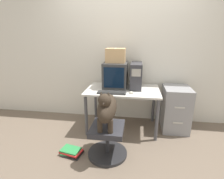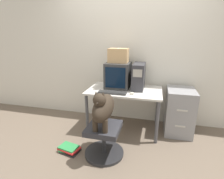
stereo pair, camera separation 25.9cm
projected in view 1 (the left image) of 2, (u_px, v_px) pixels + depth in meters
name	position (u px, v px, depth m)	size (l,w,h in m)	color
ground_plane	(120.00, 139.00, 2.76)	(12.00, 12.00, 0.00)	#6B5B4C
wall_back	(125.00, 51.00, 3.14)	(8.00, 0.05, 2.60)	silver
desk	(123.00, 94.00, 2.93)	(1.20, 0.75, 0.71)	silver
crt_monitor	(115.00, 75.00, 2.97)	(0.40, 0.43, 0.42)	#383838
pc_tower	(136.00, 76.00, 2.92)	(0.19, 0.44, 0.42)	#333338
keyboard	(112.00, 92.00, 2.69)	(0.44, 0.14, 0.03)	#2D2D2D
computer_mouse	(131.00, 93.00, 2.66)	(0.07, 0.04, 0.04)	beige
office_chair	(107.00, 140.00, 2.34)	(0.53, 0.53, 0.44)	#262628
dog	(107.00, 108.00, 2.19)	(0.23, 0.60, 0.52)	#33281E
filing_cabinet	(175.00, 108.00, 2.98)	(0.43, 0.54, 0.75)	gray
cardboard_box	(116.00, 55.00, 2.87)	(0.32, 0.22, 0.23)	tan
book_stack_floor	(71.00, 152.00, 2.40)	(0.32, 0.25, 0.08)	#262628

